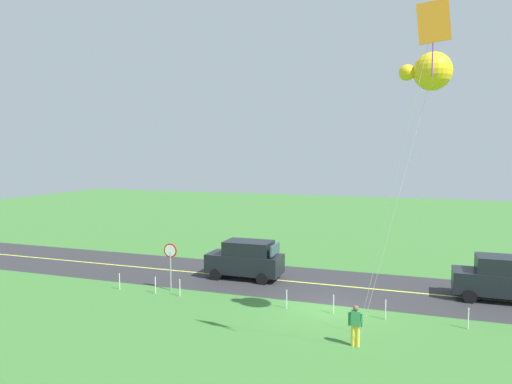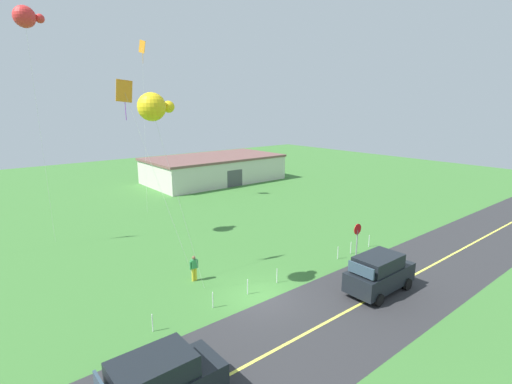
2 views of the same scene
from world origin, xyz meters
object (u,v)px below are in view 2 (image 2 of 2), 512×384
Objects in this scene: kite_yellow_high at (25,17)px; kite_green_far at (153,107)px; car_suv_foreground at (379,273)px; kite_red_low at (126,95)px; warehouse_distant at (214,169)px; person_adult_near at (194,267)px; kite_blue_mid at (142,51)px; stop_sign at (357,234)px.

kite_yellow_high is 13.95m from kite_green_far.
kite_yellow_high is (-12.84, 19.31, 14.95)m from car_suv_foreground.
warehouse_distant is (20.43, 22.86, -9.23)m from kite_red_low.
kite_red_low reaches higher than person_adult_near.
kite_blue_mid is 13.94m from kite_yellow_high.
stop_sign is 26.42m from kite_yellow_high.
car_suv_foreground is at bearing -128.61° from stop_sign.
kite_yellow_high is 1.52× the size of kite_green_far.
kite_yellow_high reaches higher than person_adult_near.
person_adult_near is at bearing 20.82° from kite_green_far.
kite_blue_mid is 0.92× the size of warehouse_distant.
kite_red_low is at bearing -71.43° from kite_yellow_high.
kite_yellow_high is (-15.78, 15.64, 14.31)m from stop_sign.
person_adult_near is at bearing -125.24° from warehouse_distant.
kite_green_far is (-0.03, -3.58, -0.61)m from kite_red_low.
kite_blue_mid is 22.77m from kite_green_far.
kite_green_far is at bearing -112.40° from kite_blue_mid.
person_adult_near is 0.10× the size of kite_yellow_high.
warehouse_distant is at bearing 52.26° from kite_green_far.
kite_blue_mid is 1.53× the size of kite_green_far.
warehouse_distant is at bearing 72.47° from car_suv_foreground.
kite_red_low reaches higher than car_suv_foreground.
kite_blue_mid is (8.40, 16.88, 4.77)m from kite_red_low.
car_suv_foreground is 31.08m from kite_blue_mid.
kite_yellow_high is 0.92× the size of warehouse_distant.
stop_sign is at bearing -79.45° from kite_blue_mid.
kite_yellow_high is at bearing -144.56° from kite_blue_mid.
car_suv_foreground is 0.40× the size of kite_green_far.
car_suv_foreground is at bearing -35.00° from kite_green_far.
car_suv_foreground is 15.21m from kite_green_far.
kite_yellow_high is at bearing 47.20° from person_adult_near.
kite_green_far is 34.52m from warehouse_distant.
kite_yellow_high is 30.83m from warehouse_distant.
kite_blue_mid is 1.00× the size of kite_yellow_high.
kite_blue_mid reaches higher than kite_green_far.
kite_blue_mid is at bearing -153.56° from warehouse_distant.
kite_green_far is (-9.92, 6.94, 9.22)m from car_suv_foreground.
kite_red_low is at bearing 89.53° from kite_green_far.
person_adult_near is 0.14× the size of kite_green_far.
kite_blue_mid reaches higher than warehouse_distant.
warehouse_distant is at bearing 26.44° from kite_blue_mid.
kite_blue_mid is at bearing 5.01° from person_adult_near.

